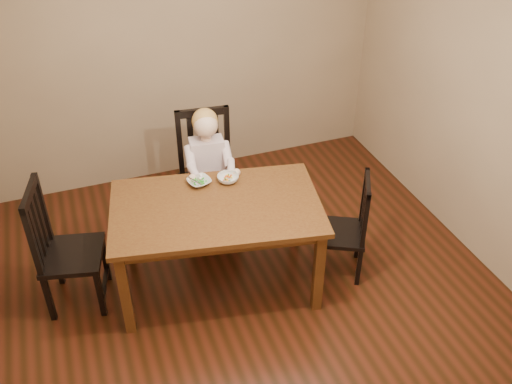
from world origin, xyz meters
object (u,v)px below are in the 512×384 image
object	(u,v)px
chair_right	(347,228)
chair_left	(64,250)
chair_child	(208,176)
toddler	(208,163)
bowl_veg	(228,178)
dining_table	(216,215)
bowl_peas	(199,182)

from	to	relation	value
chair_right	chair_left	bearing A→B (deg)	106.38
chair_child	toddler	world-z (taller)	chair_child
chair_left	toddler	bearing A→B (deg)	124.40
chair_left	bowl_veg	size ratio (longest dim) A/B	6.24
toddler	chair_child	bearing A→B (deg)	-90.00
bowl_veg	dining_table	bearing A→B (deg)	-123.53
dining_table	bowl_peas	bearing A→B (deg)	97.41
dining_table	chair_child	xyz separation A→B (m)	(0.15, 0.78, -0.16)
bowl_peas	bowl_veg	world-z (taller)	bowl_veg
dining_table	bowl_peas	xyz separation A→B (m)	(-0.04, 0.32, 0.11)
dining_table	chair_right	world-z (taller)	chair_right
dining_table	chair_child	distance (m)	0.81
chair_right	bowl_veg	xyz separation A→B (m)	(-0.86, 0.49, 0.38)
toddler	chair_right	bearing A→B (deg)	140.85
toddler	chair_left	bearing A→B (deg)	28.03
chair_left	toddler	xyz separation A→B (m)	(1.29, 0.50, 0.20)
toddler	bowl_peas	bearing A→B (deg)	72.30
chair_left	bowl_peas	xyz separation A→B (m)	(1.11, 0.10, 0.30)
chair_right	toddler	distance (m)	1.33
chair_right	toddler	world-z (taller)	toddler
chair_left	chair_child	bearing A→B (deg)	126.47
dining_table	chair_left	size ratio (longest dim) A/B	1.61
dining_table	bowl_veg	xyz separation A→B (m)	(0.19, 0.28, 0.12)
dining_table	chair_left	bearing A→B (deg)	169.17
dining_table	chair_child	world-z (taller)	chair_child
bowl_peas	bowl_veg	xyz separation A→B (m)	(0.23, -0.04, 0.01)
dining_table	chair_child	bearing A→B (deg)	79.31
bowl_peas	chair_child	bearing A→B (deg)	67.57
chair_left	bowl_veg	bearing A→B (deg)	105.75
chair_child	bowl_peas	xyz separation A→B (m)	(-0.19, -0.46, 0.27)
bowl_peas	toddler	bearing A→B (deg)	65.54
dining_table	toddler	distance (m)	0.74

